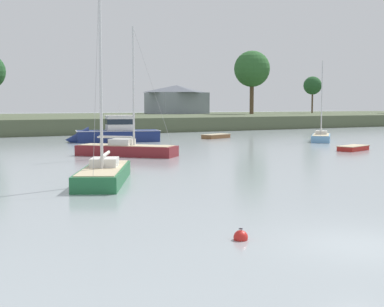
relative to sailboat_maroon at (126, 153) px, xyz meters
name	(u,v)px	position (x,y,z in m)	size (l,w,h in m)	color
ground_plane	(360,245)	(-4.92, -26.86, -0.22)	(550.59, 550.59, 0.00)	#939EA3
sailboat_maroon	(126,153)	(0.00, 0.00, 0.00)	(6.64, 6.99, 10.02)	maroon
dinghy_wood	(216,137)	(17.58, 14.73, -0.06)	(4.04, 2.67, 0.66)	brown
sailboat_green	(104,178)	(-6.58, -12.31, 0.00)	(5.12, 7.11, 10.30)	#236B3D
cruiser_navy	(109,136)	(4.81, 15.34, 0.37)	(10.03, 5.43, 5.23)	navy
sailboat_skyblue	(321,139)	(24.21, 4.74, -0.03)	(5.65, 5.60, 8.82)	#669ECC
dinghy_red	(353,149)	(18.19, -5.24, -0.07)	(3.51, 2.35, 0.59)	#B2231E
mooring_buoy_red	(241,237)	(-7.40, -24.80, -0.15)	(0.41, 0.41, 0.46)	red
shore_tree_left_mid	(252,69)	(49.27, 50.25, 10.75)	(7.18, 7.18, 12.59)	brown
shore_tree_right	(313,86)	(70.43, 55.46, 8.03)	(4.13, 4.13, 8.32)	brown
cottage_near_water	(176,99)	(38.83, 62.55, 4.88)	(11.21, 10.48, 5.96)	gray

